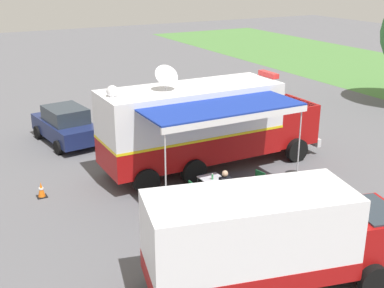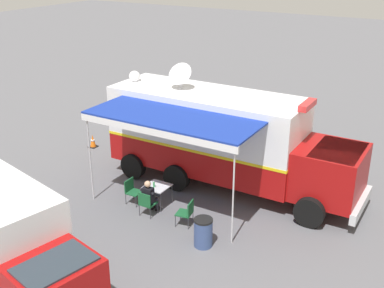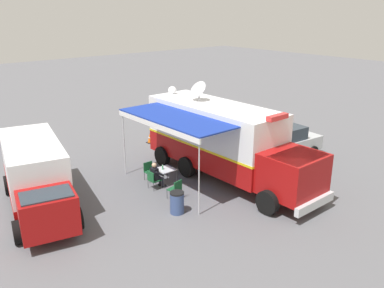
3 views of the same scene
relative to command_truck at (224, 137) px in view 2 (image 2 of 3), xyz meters
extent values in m
plane|color=#5B5B60|center=(-0.03, -0.75, -1.94)|extent=(100.00, 100.00, 0.00)
cube|color=silver|center=(-3.27, -0.11, -1.94)|extent=(0.14, 4.80, 0.01)
cube|color=#9E0F0F|center=(-0.03, -0.75, -0.79)|extent=(2.53, 7.21, 1.10)
cube|color=white|center=(-0.03, -0.75, 0.61)|extent=(2.53, 7.21, 1.70)
cube|color=yellow|center=(-0.03, -0.75, -0.24)|extent=(2.55, 7.23, 0.10)
cube|color=#9E0F0F|center=(-0.05, 3.90, -0.49)|extent=(2.31, 2.11, 1.70)
cube|color=#28333D|center=(-0.05, 4.10, 0.01)|extent=(2.16, 1.48, 0.70)
cube|color=silver|center=(-0.05, 5.03, -1.39)|extent=(2.38, 0.21, 0.36)
cylinder|color=black|center=(-1.30, 3.70, -1.44)|extent=(0.30, 1.00, 1.00)
cylinder|color=black|center=(1.20, 3.71, -1.44)|extent=(0.30, 1.00, 1.00)
cylinder|color=black|center=(-1.28, -1.29, -1.44)|extent=(0.30, 1.00, 1.00)
cylinder|color=black|center=(1.22, -1.28, -1.44)|extent=(0.30, 1.00, 1.00)
cylinder|color=black|center=(-1.27, -3.27, -1.44)|extent=(0.30, 1.00, 1.00)
cylinder|color=black|center=(1.23, -3.26, -1.44)|extent=(0.30, 1.00, 1.00)
cube|color=white|center=(-0.03, -0.75, 1.51)|extent=(2.53, 7.21, 0.10)
cube|color=red|center=(-0.05, 2.95, 1.68)|extent=(1.10, 0.28, 0.20)
cylinder|color=silver|center=(-0.03, -1.83, 1.78)|extent=(0.10, 0.10, 0.45)
cone|color=silver|center=(0.12, -1.83, 2.19)|extent=(0.72, 0.90, 0.81)
sphere|color=white|center=(-0.02, -3.95, 1.74)|extent=(0.44, 0.44, 0.44)
cube|color=#193399|center=(2.32, -0.74, 1.31)|extent=(2.22, 5.77, 0.06)
cube|color=white|center=(3.38, -0.73, 1.17)|extent=(0.10, 5.76, 0.24)
cylinder|color=silver|center=(3.31, 2.00, -0.32)|extent=(0.05, 0.05, 3.25)
cylinder|color=silver|center=(3.33, -3.46, -0.32)|extent=(0.05, 0.05, 3.25)
cube|color=silver|center=(2.52, -1.26, -1.23)|extent=(0.80, 0.80, 0.03)
cylinder|color=#333338|center=(2.15, -0.89, -1.59)|extent=(0.03, 0.03, 0.70)
cylinder|color=#333338|center=(2.89, -0.89, -1.59)|extent=(0.03, 0.03, 0.70)
cylinder|color=#333338|center=(2.15, -1.63, -1.59)|extent=(0.03, 0.03, 0.70)
cylinder|color=#333338|center=(2.89, -1.63, -1.59)|extent=(0.03, 0.03, 0.70)
cylinder|color=#3F9959|center=(2.64, -1.30, -1.11)|extent=(0.07, 0.07, 0.20)
cylinder|color=white|center=(2.64, -1.30, -1.00)|extent=(0.04, 0.04, 0.02)
cube|color=#19562D|center=(3.22, -1.14, -1.52)|extent=(0.48, 0.48, 0.04)
cube|color=#19562D|center=(3.44, -1.14, -1.29)|extent=(0.04, 0.48, 0.44)
cylinder|color=#333338|center=(3.00, -1.36, -1.73)|extent=(0.02, 0.02, 0.42)
cylinder|color=#333338|center=(3.00, -0.92, -1.73)|extent=(0.02, 0.02, 0.42)
cylinder|color=#333338|center=(3.44, -1.36, -1.73)|extent=(0.02, 0.02, 0.42)
cylinder|color=#333338|center=(3.44, -0.92, -1.73)|extent=(0.02, 0.02, 0.42)
cube|color=#19562D|center=(2.83, -2.01, -1.52)|extent=(0.48, 0.48, 0.04)
cube|color=#19562D|center=(2.83, -2.23, -1.29)|extent=(0.48, 0.04, 0.44)
cylinder|color=#333338|center=(2.61, -1.79, -1.73)|extent=(0.02, 0.02, 0.42)
cylinder|color=#333338|center=(3.05, -1.79, -1.73)|extent=(0.02, 0.02, 0.42)
cylinder|color=#333338|center=(2.61, -2.23, -1.73)|extent=(0.02, 0.02, 0.42)
cylinder|color=#333338|center=(3.05, -2.23, -1.73)|extent=(0.02, 0.02, 0.42)
cube|color=#19562D|center=(3.16, 0.22, -1.52)|extent=(0.56, 0.56, 0.04)
cube|color=#19562D|center=(3.12, 0.44, -1.29)|extent=(0.48, 0.12, 0.44)
cylinder|color=#333338|center=(3.41, 0.04, -1.73)|extent=(0.02, 0.02, 0.42)
cylinder|color=#333338|center=(2.98, -0.03, -1.73)|extent=(0.02, 0.02, 0.42)
cylinder|color=#333338|center=(3.34, 0.48, -1.73)|extent=(0.02, 0.02, 0.42)
cylinder|color=#333338|center=(2.90, 0.40, -1.73)|extent=(0.02, 0.02, 0.42)
cube|color=black|center=(3.22, -1.14, -1.22)|extent=(0.24, 0.36, 0.56)
sphere|color=tan|center=(3.22, -1.14, -0.80)|extent=(0.22, 0.22, 0.22)
cylinder|color=black|center=(3.10, -1.37, -1.18)|extent=(0.43, 0.09, 0.34)
cylinder|color=black|center=(3.10, -0.91, -1.18)|extent=(0.43, 0.09, 0.34)
cylinder|color=black|center=(3.04, -1.24, -1.50)|extent=(0.38, 0.13, 0.13)
cylinder|color=black|center=(2.86, -1.24, -1.73)|extent=(0.11, 0.11, 0.42)
cube|color=black|center=(2.80, -1.24, -1.91)|extent=(0.24, 0.10, 0.07)
cylinder|color=black|center=(3.04, -1.04, -1.50)|extent=(0.38, 0.13, 0.13)
cylinder|color=black|center=(2.86, -1.04, -1.73)|extent=(0.11, 0.11, 0.42)
cube|color=black|center=(2.80, -1.04, -1.91)|extent=(0.24, 0.10, 0.07)
cylinder|color=#384C7F|center=(3.87, 1.32, -1.52)|extent=(0.56, 0.56, 0.85)
cylinder|color=black|center=(3.87, 1.32, -1.06)|extent=(0.57, 0.57, 0.06)
cube|color=black|center=(-0.35, -6.72, -1.93)|extent=(0.36, 0.36, 0.03)
cone|color=orange|center=(-0.35, -6.72, -1.64)|extent=(0.26, 0.26, 0.55)
cylinder|color=white|center=(-0.35, -6.72, -1.61)|extent=(0.17, 0.17, 0.06)
cube|color=#28333D|center=(8.56, 0.17, -0.37)|extent=(1.88, 1.45, 0.60)
cylinder|color=black|center=(7.42, -0.08, -1.52)|extent=(0.44, 0.88, 0.84)
cylinder|color=black|center=(6.43, -4.40, -1.52)|extent=(0.44, 0.88, 0.84)
cube|color=#B2B5BA|center=(-4.55, 0.12, -1.24)|extent=(4.34, 2.16, 0.76)
cube|color=#28333D|center=(-4.40, 0.11, -0.52)|extent=(2.23, 1.78, 0.68)
cylinder|color=black|center=(-5.93, -0.66, -1.62)|extent=(0.66, 0.27, 0.64)
cylinder|color=black|center=(-5.77, 1.13, -1.62)|extent=(0.66, 0.27, 0.64)
cylinder|color=black|center=(-3.33, -0.89, -1.62)|extent=(0.66, 0.27, 0.64)
cylinder|color=black|center=(-3.17, 0.91, -1.62)|extent=(0.66, 0.27, 0.64)
cube|color=navy|center=(-5.83, -4.35, -1.24)|extent=(4.40, 2.33, 0.76)
cube|color=#28333D|center=(-5.68, -4.33, -0.52)|extent=(2.29, 1.86, 0.68)
cylinder|color=black|center=(-7.01, -5.42, -1.62)|extent=(0.66, 0.30, 0.64)
cylinder|color=black|center=(-7.24, -3.63, -1.62)|extent=(0.66, 0.30, 0.64)
cylinder|color=black|center=(-4.42, -5.08, -1.62)|extent=(0.66, 0.30, 0.64)
cylinder|color=black|center=(-4.66, -3.29, -1.62)|extent=(0.66, 0.30, 0.64)
camera|label=1|loc=(16.85, -9.74, 6.02)|focal=47.15mm
camera|label=2|loc=(14.61, 7.26, 6.39)|focal=45.02mm
camera|label=3|loc=(12.78, 12.75, 5.87)|focal=37.83mm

